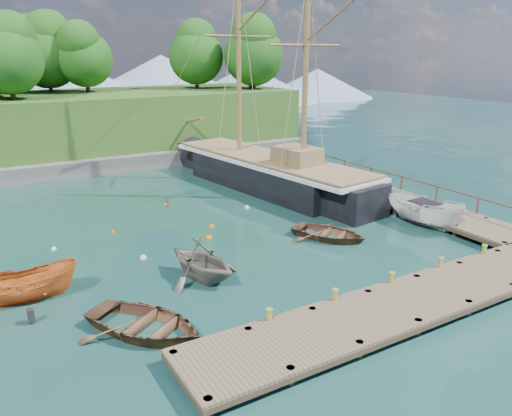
{
  "coord_description": "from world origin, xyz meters",
  "views": [
    {
      "loc": [
        -12.43,
        -18.46,
        9.83
      ],
      "look_at": [
        0.07,
        2.76,
        2.0
      ],
      "focal_mm": 35.0,
      "sensor_mm": 36.0,
      "label": 1
    }
  ],
  "objects_px": {
    "motorboat_orange": "(28,301)",
    "rowboat_2": "(329,239)",
    "schooner": "(269,175)",
    "rowboat_0": "(146,333)",
    "cabin_boat_white": "(423,225)",
    "rowboat_1": "(202,279)"
  },
  "relations": [
    {
      "from": "motorboat_orange",
      "to": "rowboat_2",
      "type": "bearing_deg",
      "value": -87.52
    },
    {
      "from": "motorboat_orange",
      "to": "schooner",
      "type": "relative_size",
      "value": 0.16
    },
    {
      "from": "motorboat_orange",
      "to": "schooner",
      "type": "xyz_separation_m",
      "value": [
        17.72,
        9.7,
        1.02
      ]
    },
    {
      "from": "rowboat_0",
      "to": "schooner",
      "type": "distance_m",
      "value": 20.42
    },
    {
      "from": "rowboat_2",
      "to": "schooner",
      "type": "bearing_deg",
      "value": 46.02
    },
    {
      "from": "cabin_boat_white",
      "to": "motorboat_orange",
      "type": "bearing_deg",
      "value": 171.54
    },
    {
      "from": "rowboat_1",
      "to": "cabin_boat_white",
      "type": "xyz_separation_m",
      "value": [
        14.16,
        -0.04,
        0.0
      ]
    },
    {
      "from": "rowboat_0",
      "to": "rowboat_1",
      "type": "relative_size",
      "value": 1.21
    },
    {
      "from": "rowboat_1",
      "to": "rowboat_2",
      "type": "height_order",
      "value": "rowboat_1"
    },
    {
      "from": "rowboat_1",
      "to": "motorboat_orange",
      "type": "bearing_deg",
      "value": 149.63
    },
    {
      "from": "rowboat_2",
      "to": "rowboat_0",
      "type": "bearing_deg",
      "value": 169.74
    },
    {
      "from": "rowboat_2",
      "to": "motorboat_orange",
      "type": "height_order",
      "value": "motorboat_orange"
    },
    {
      "from": "cabin_boat_white",
      "to": "schooner",
      "type": "bearing_deg",
      "value": 103.2
    },
    {
      "from": "rowboat_0",
      "to": "cabin_boat_white",
      "type": "relative_size",
      "value": 0.91
    },
    {
      "from": "rowboat_0",
      "to": "cabin_boat_white",
      "type": "xyz_separation_m",
      "value": [
        17.81,
        3.02,
        0.0
      ]
    },
    {
      "from": "rowboat_0",
      "to": "rowboat_2",
      "type": "relative_size",
      "value": 1.15
    },
    {
      "from": "rowboat_0",
      "to": "motorboat_orange",
      "type": "xyz_separation_m",
      "value": [
        -3.38,
        4.81,
        0.0
      ]
    },
    {
      "from": "cabin_boat_white",
      "to": "schooner",
      "type": "height_order",
      "value": "schooner"
    },
    {
      "from": "motorboat_orange",
      "to": "schooner",
      "type": "height_order",
      "value": "schooner"
    },
    {
      "from": "motorboat_orange",
      "to": "rowboat_1",
      "type": "bearing_deg",
      "value": -98.87
    },
    {
      "from": "schooner",
      "to": "rowboat_1",
      "type": "bearing_deg",
      "value": -140.96
    },
    {
      "from": "rowboat_1",
      "to": "cabin_boat_white",
      "type": "height_order",
      "value": "rowboat_1"
    }
  ]
}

